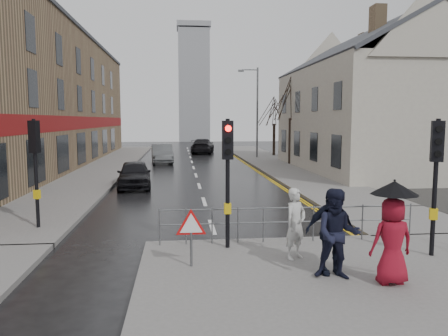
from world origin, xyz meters
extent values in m
plane|color=black|center=(0.00, 0.00, 0.00)|extent=(120.00, 120.00, 0.00)
cube|color=#605E5B|center=(3.00, -3.50, 0.07)|extent=(10.00, 9.00, 0.14)
cube|color=#605E5B|center=(-6.50, 23.00, 0.07)|extent=(4.00, 44.00, 0.14)
cube|color=#605E5B|center=(6.50, 25.00, 0.07)|extent=(4.00, 40.00, 0.14)
cube|color=#605E5B|center=(6.50, 3.00, 0.07)|extent=(4.00, 4.20, 0.14)
cube|color=#8C7250|center=(-12.00, 22.00, 5.00)|extent=(8.00, 42.00, 10.00)
cube|color=#B6B19E|center=(12.00, 18.00, 3.50)|extent=(9.00, 16.00, 7.00)
cube|color=#8C7250|center=(10.50, 14.00, 9.20)|extent=(0.70, 0.90, 1.80)
cube|color=#8C7250|center=(13.20, 22.00, 9.20)|extent=(0.70, 0.90, 1.80)
cube|color=gray|center=(1.50, 62.00, 9.00)|extent=(5.00, 5.00, 18.00)
cylinder|color=black|center=(0.20, 0.20, 1.84)|extent=(0.11, 0.11, 3.40)
cube|color=black|center=(0.20, 0.20, 2.99)|extent=(0.28, 0.22, 1.00)
cylinder|color=#FF0C07|center=(0.20, 0.06, 3.29)|extent=(0.16, 0.04, 0.16)
cylinder|color=black|center=(0.20, 0.06, 2.99)|extent=(0.16, 0.04, 0.16)
cylinder|color=black|center=(0.20, 0.06, 2.69)|extent=(0.16, 0.04, 0.16)
cube|color=gold|center=(0.20, 0.20, 1.19)|extent=(0.18, 0.14, 0.28)
cylinder|color=black|center=(5.20, -1.00, 1.84)|extent=(0.11, 0.11, 3.40)
cube|color=black|center=(5.20, -1.00, 2.99)|extent=(0.34, 0.30, 1.00)
cylinder|color=black|center=(5.15, -1.13, 3.29)|extent=(0.16, 0.09, 0.16)
cylinder|color=black|center=(5.15, -1.13, 2.99)|extent=(0.16, 0.09, 0.16)
cylinder|color=black|center=(5.15, -1.13, 2.69)|extent=(0.16, 0.09, 0.16)
cube|color=gold|center=(5.20, -1.00, 1.19)|extent=(0.22, 0.19, 0.28)
cylinder|color=black|center=(-5.50, 3.00, 1.84)|extent=(0.11, 0.11, 3.40)
cube|color=black|center=(-5.50, 3.00, 2.99)|extent=(0.34, 0.30, 1.00)
cylinder|color=black|center=(-5.45, 3.13, 3.29)|extent=(0.16, 0.09, 0.16)
cylinder|color=black|center=(-5.45, 3.13, 2.99)|extent=(0.16, 0.09, 0.16)
cylinder|color=black|center=(-5.45, 3.13, 2.69)|extent=(0.16, 0.09, 0.16)
cube|color=gold|center=(-5.50, 3.00, 1.19)|extent=(0.22, 0.19, 0.28)
cylinder|color=#595B5E|center=(-1.60, 0.60, 0.64)|extent=(0.04, 0.04, 1.00)
cylinder|color=#595B5E|center=(5.50, 0.60, 0.64)|extent=(0.04, 0.04, 1.00)
cylinder|color=#595B5E|center=(1.95, 0.60, 1.09)|extent=(7.10, 0.04, 0.04)
cylinder|color=#595B5E|center=(1.95, 0.60, 0.69)|extent=(7.10, 0.04, 0.04)
cylinder|color=#595B5E|center=(-0.80, -1.20, 0.56)|extent=(0.06, 0.06, 0.85)
cylinder|color=red|center=(-0.80, -1.20, 1.09)|extent=(0.80, 0.03, 0.80)
cylinder|color=white|center=(-0.80, -1.22, 1.09)|extent=(0.60, 0.03, 0.60)
cylinder|color=#595B5E|center=(6.00, 28.00, 4.14)|extent=(0.16, 0.16, 8.00)
cylinder|color=#595B5E|center=(5.30, 28.00, 7.94)|extent=(1.40, 0.10, 0.10)
cube|color=#595B5E|center=(4.50, 28.00, 7.84)|extent=(0.50, 0.25, 0.18)
cylinder|color=black|center=(7.50, 22.00, 1.89)|extent=(0.26, 0.26, 3.50)
cylinder|color=black|center=(8.00, 30.00, 1.64)|extent=(0.26, 0.26, 3.00)
imported|color=beige|center=(1.74, -0.88, 1.01)|extent=(0.75, 0.70, 1.73)
imported|color=black|center=(2.26, -2.30, 1.10)|extent=(1.11, 0.97, 1.93)
imported|color=maroon|center=(3.27, -2.70, 1.04)|extent=(0.90, 0.60, 1.80)
cylinder|color=black|center=(3.27, -2.70, 1.14)|extent=(0.02, 0.02, 2.00)
cone|color=black|center=(3.27, -2.70, 2.14)|extent=(0.96, 0.96, 0.28)
imported|color=black|center=(2.22, -1.98, 1.09)|extent=(1.13, 0.51, 1.90)
imported|color=black|center=(-3.38, 11.81, 0.70)|extent=(1.98, 4.25, 1.41)
imported|color=#4D5053|center=(-2.43, 24.74, 0.76)|extent=(2.01, 4.76, 1.53)
imported|color=black|center=(1.43, 34.83, 0.77)|extent=(2.88, 5.56, 1.54)
camera|label=1|loc=(-1.06, -11.01, 3.51)|focal=35.00mm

